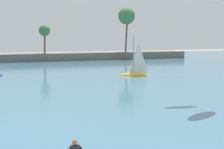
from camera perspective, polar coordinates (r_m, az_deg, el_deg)
sailboat_toward_headland at (r=53.18m, az=3.60°, el=0.42°), size 4.15×3.63×6.18m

